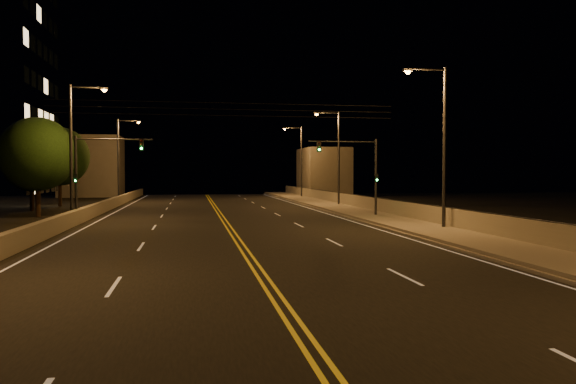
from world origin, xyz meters
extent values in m
cube|color=black|center=(0.00, 20.00, 0.01)|extent=(18.00, 120.00, 0.02)
cube|color=gray|center=(10.80, 20.00, 0.15)|extent=(3.60, 120.00, 0.30)
cube|color=gray|center=(8.93, 20.00, 0.07)|extent=(0.14, 120.00, 0.15)
cube|color=gray|center=(12.45, 20.00, 0.80)|extent=(0.30, 120.00, 1.00)
cube|color=gray|center=(-9.63, 20.00, 0.47)|extent=(0.45, 120.00, 0.93)
cube|color=#6D655C|center=(16.50, 72.18, 3.42)|extent=(6.00, 10.00, 6.83)
cube|color=#6D655C|center=(-16.00, 75.69, 4.23)|extent=(8.00, 8.00, 8.45)
cylinder|color=black|center=(12.45, 20.00, 1.33)|extent=(0.06, 120.00, 0.06)
cube|color=silver|center=(-8.60, 20.00, 0.02)|extent=(0.12, 116.00, 0.00)
cube|color=silver|center=(8.60, 20.00, 0.02)|extent=(0.12, 116.00, 0.00)
cube|color=gold|center=(-0.15, 20.00, 0.02)|extent=(0.12, 116.00, 0.00)
cube|color=gold|center=(0.15, 20.00, 0.02)|extent=(0.12, 116.00, 0.00)
cube|color=silver|center=(-4.50, 10.50, 0.02)|extent=(0.12, 3.00, 0.00)
cube|color=silver|center=(-4.50, 19.50, 0.02)|extent=(0.12, 3.00, 0.00)
cube|color=silver|center=(-4.50, 28.50, 0.02)|extent=(0.12, 3.00, 0.00)
cube|color=silver|center=(-4.50, 37.50, 0.02)|extent=(0.12, 3.00, 0.00)
cube|color=silver|center=(-4.50, 46.50, 0.02)|extent=(0.12, 3.00, 0.00)
cube|color=silver|center=(-4.50, 55.50, 0.02)|extent=(0.12, 3.00, 0.00)
cube|color=silver|center=(-4.50, 64.50, 0.02)|extent=(0.12, 3.00, 0.00)
cube|color=silver|center=(-4.50, 73.50, 0.02)|extent=(0.12, 3.00, 0.00)
cube|color=silver|center=(4.50, 10.50, 0.02)|extent=(0.12, 3.00, 0.00)
cube|color=silver|center=(4.50, 19.50, 0.02)|extent=(0.12, 3.00, 0.00)
cube|color=silver|center=(4.50, 28.50, 0.02)|extent=(0.12, 3.00, 0.00)
cube|color=silver|center=(4.50, 37.50, 0.02)|extent=(0.12, 3.00, 0.00)
cube|color=silver|center=(4.50, 46.50, 0.02)|extent=(0.12, 3.00, 0.00)
cube|color=silver|center=(4.50, 55.50, 0.02)|extent=(0.12, 3.00, 0.00)
cube|color=silver|center=(4.50, 64.50, 0.02)|extent=(0.12, 3.00, 0.00)
cube|color=silver|center=(4.50, 73.50, 0.02)|extent=(0.12, 3.00, 0.00)
cylinder|color=#2D2D33|center=(11.80, 23.07, 4.63)|extent=(0.20, 0.20, 9.25)
cylinder|color=#2D2D33|center=(10.70, 23.07, 9.10)|extent=(2.20, 0.12, 0.12)
cube|color=#2D2D33|center=(9.60, 23.07, 9.03)|extent=(0.50, 0.25, 0.14)
sphere|color=#FF9E2D|center=(9.60, 23.07, 8.93)|extent=(0.28, 0.28, 0.28)
cylinder|color=#2D2D33|center=(11.80, 46.01, 4.63)|extent=(0.20, 0.20, 9.25)
cylinder|color=#2D2D33|center=(10.70, 46.01, 9.10)|extent=(2.20, 0.12, 0.12)
cube|color=#2D2D33|center=(9.60, 46.01, 9.03)|extent=(0.50, 0.25, 0.14)
sphere|color=#FF9E2D|center=(9.60, 46.01, 8.93)|extent=(0.28, 0.28, 0.28)
cylinder|color=#2D2D33|center=(11.80, 64.58, 4.63)|extent=(0.20, 0.20, 9.25)
cylinder|color=#2D2D33|center=(10.70, 64.58, 9.10)|extent=(2.20, 0.12, 0.12)
cube|color=#2D2D33|center=(9.60, 64.58, 9.03)|extent=(0.50, 0.25, 0.14)
sphere|color=#FF9E2D|center=(9.60, 64.58, 8.93)|extent=(0.28, 0.28, 0.28)
cylinder|color=#2D2D33|center=(-10.20, 33.09, 4.63)|extent=(0.20, 0.20, 9.25)
cylinder|color=#2D2D33|center=(-9.10, 33.09, 9.10)|extent=(2.20, 0.12, 0.12)
cube|color=#2D2D33|center=(-8.00, 33.09, 9.03)|extent=(0.50, 0.25, 0.14)
sphere|color=#FF9E2D|center=(-8.00, 33.09, 8.93)|extent=(0.28, 0.28, 0.28)
cylinder|color=#2D2D33|center=(-10.20, 57.78, 4.63)|extent=(0.20, 0.20, 9.25)
cylinder|color=#2D2D33|center=(-9.10, 57.78, 9.10)|extent=(2.20, 0.12, 0.12)
cube|color=#2D2D33|center=(-8.00, 57.78, 9.03)|extent=(0.50, 0.25, 0.14)
sphere|color=#FF9E2D|center=(-8.00, 57.78, 8.93)|extent=(0.28, 0.28, 0.28)
cylinder|color=#2D2D33|center=(11.00, 32.56, 2.90)|extent=(0.18, 0.18, 5.79)
cylinder|color=#2D2D33|center=(8.50, 32.56, 5.59)|extent=(5.00, 0.10, 0.10)
cube|color=black|center=(6.75, 32.56, 5.24)|extent=(0.28, 0.18, 0.80)
sphere|color=#19FF4C|center=(6.75, 32.45, 4.99)|extent=(0.14, 0.14, 0.14)
cube|color=black|center=(11.00, 32.41, 3.00)|extent=(0.22, 0.14, 0.55)
cylinder|color=#2D2D33|center=(-9.80, 32.56, 2.90)|extent=(0.18, 0.18, 5.79)
cylinder|color=#2D2D33|center=(-7.30, 32.56, 5.59)|extent=(5.00, 0.10, 0.10)
cube|color=black|center=(-5.55, 32.56, 5.24)|extent=(0.28, 0.18, 0.80)
sphere|color=#19FF4C|center=(-5.55, 32.45, 4.99)|extent=(0.14, 0.14, 0.14)
cube|color=black|center=(-9.80, 32.41, 3.00)|extent=(0.22, 0.14, 0.55)
cylinder|color=black|center=(0.00, 29.50, 7.00)|extent=(22.00, 0.03, 0.03)
cylinder|color=black|center=(0.00, 29.50, 7.40)|extent=(22.00, 0.03, 0.03)
cylinder|color=black|center=(0.00, 29.50, 7.80)|extent=(22.00, 0.03, 0.03)
cylinder|color=black|center=(-13.68, 38.37, 1.32)|extent=(0.36, 0.36, 2.63)
sphere|color=black|center=(-13.68, 38.37, 4.76)|extent=(5.56, 5.56, 5.56)
cylinder|color=black|center=(-16.00, 45.55, 1.14)|extent=(0.36, 0.36, 2.28)
sphere|color=black|center=(-16.00, 45.55, 4.11)|extent=(4.81, 4.81, 4.81)
cylinder|color=black|center=(-15.12, 52.09, 1.37)|extent=(0.36, 0.36, 2.75)
sphere|color=black|center=(-15.12, 52.09, 4.96)|extent=(5.80, 5.80, 5.80)
camera|label=1|loc=(-2.23, -6.54, 3.37)|focal=35.00mm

